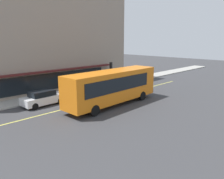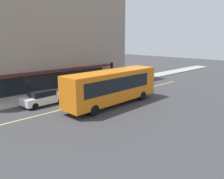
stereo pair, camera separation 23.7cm
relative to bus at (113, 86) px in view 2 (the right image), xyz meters
The scene contains 9 objects.
ground 3.72m from the bus, 132.55° to the left, with size 120.00×120.00×0.00m, color #38383A.
sidewalk 8.06m from the bus, 105.78° to the left, with size 80.00×2.76×0.15m, color #9E9B93.
lane_centre_stripe 3.72m from the bus, 132.55° to the left, with size 36.00×0.16×0.01m, color #D8D14C.
storefront_building 14.89m from the bus, 94.24° to the left, with size 25.23×11.23×12.51m.
bus is the anchor object (origin of this frame).
traffic_light 9.72m from the bus, 46.00° to the left, with size 0.30×0.52×3.20m.
car_white 7.19m from the bus, 135.12° to the left, with size 4.36×1.97×1.52m.
car_teal 6.01m from the bus, 60.25° to the left, with size 4.31×1.87×1.52m.
pedestrian_at_corner 11.76m from the bus, 36.13° to the left, with size 0.34×0.34×1.63m.
Camera 2 is at (-13.35, -17.90, 6.62)m, focal length 35.85 mm.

